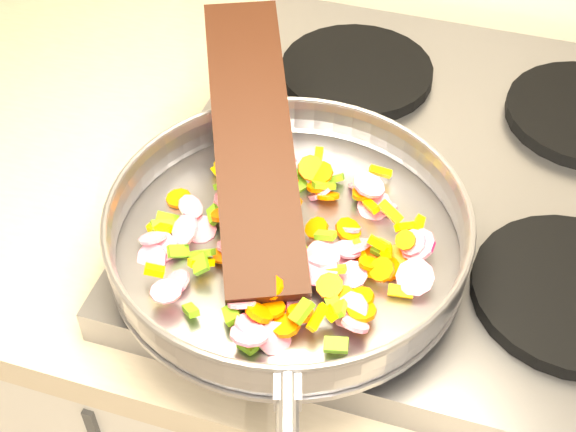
% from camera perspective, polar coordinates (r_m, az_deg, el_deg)
% --- Properties ---
extents(cooktop, '(0.60, 0.60, 0.04)m').
position_cam_1_polar(cooktop, '(0.92, 11.15, 2.17)').
color(cooktop, '#939399').
rests_on(cooktop, counter_top).
extents(grate_fl, '(0.19, 0.19, 0.02)m').
position_cam_1_polar(grate_fl, '(0.82, 0.13, -0.84)').
color(grate_fl, black).
rests_on(grate_fl, cooktop).
extents(grate_fr, '(0.19, 0.19, 0.02)m').
position_cam_1_polar(grate_fr, '(0.81, 19.54, -5.15)').
color(grate_fr, black).
rests_on(grate_fr, cooktop).
extents(grate_bl, '(0.19, 0.19, 0.02)m').
position_cam_1_polar(grate_bl, '(1.02, 4.90, 10.20)').
color(grate_bl, black).
rests_on(grate_bl, cooktop).
extents(saute_pan, '(0.38, 0.54, 0.05)m').
position_cam_1_polar(saute_pan, '(0.76, -0.00, -1.01)').
color(saute_pan, '#9E9EA5').
rests_on(saute_pan, grate_fl).
extents(vegetable_heap, '(0.29, 0.28, 0.05)m').
position_cam_1_polar(vegetable_heap, '(0.77, 0.33, -1.80)').
color(vegetable_heap, '#5FA513').
rests_on(vegetable_heap, saute_pan).
extents(wooden_spatula, '(0.20, 0.33, 0.11)m').
position_cam_1_polar(wooden_spatula, '(0.79, -2.52, 5.47)').
color(wooden_spatula, black).
rests_on(wooden_spatula, saute_pan).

